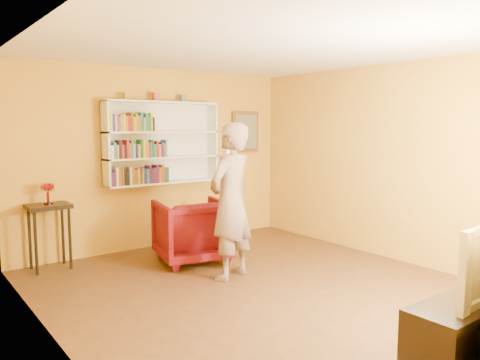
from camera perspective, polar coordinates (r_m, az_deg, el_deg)
name	(u,v)px	position (r m, az deg, el deg)	size (l,w,h in m)	color
room_shell	(263,201)	(5.22, 2.80, -2.62)	(5.30, 5.80, 2.88)	#4A2F17
bookshelf	(161,143)	(7.17, -9.62, 4.47)	(1.80, 0.29, 1.23)	white
books_row_lower	(139,176)	(6.93, -12.15, 0.51)	(0.89, 0.19, 0.26)	#532266
books_row_middle	(138,150)	(6.90, -12.33, 3.60)	(0.87, 0.19, 0.26)	beige
books_row_upper	(131,123)	(6.85, -13.14, 6.78)	(0.67, 0.19, 0.27)	gold
ornament_left	(126,96)	(6.88, -13.73, 9.86)	(0.07, 0.07, 0.10)	#AD6931
ornament_centre	(156,97)	(7.08, -10.22, 9.95)	(0.09, 0.09, 0.12)	#AD4139
ornament_right	(183,98)	(7.30, -7.01, 9.84)	(0.08, 0.08, 0.11)	slate
framed_painting	(245,132)	(8.10, 0.66, 5.90)	(0.55, 0.05, 0.70)	brown
console_table	(49,215)	(6.51, -22.28, -4.02)	(0.52, 0.40, 0.85)	black
ruby_lustre	(48,189)	(6.46, -22.41, -1.02)	(0.17, 0.16, 0.27)	#990D0E
armchair	(192,231)	(6.45, -5.87, -6.17)	(0.91, 0.94, 0.85)	#4E050F
person	(231,201)	(5.63, -1.16, -2.63)	(0.69, 0.45, 1.89)	#7A645A
game_remote	(225,152)	(5.26, -1.90, 3.49)	(0.04, 0.15, 0.04)	white
tv_cabinet	(476,328)	(4.31, 26.82, -15.78)	(1.45, 0.44, 0.52)	black
television	(480,259)	(4.14, 27.23, -8.51)	(1.06, 0.14, 0.61)	black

